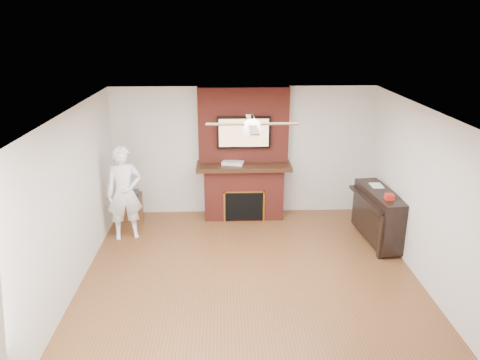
{
  "coord_description": "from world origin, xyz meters",
  "views": [
    {
      "loc": [
        -0.37,
        -5.98,
        3.67
      ],
      "look_at": [
        -0.13,
        0.9,
        1.3
      ],
      "focal_mm": 35.0,
      "sensor_mm": 36.0,
      "label": 1
    }
  ],
  "objects_px": {
    "person": "(124,193)",
    "side_table": "(130,206)",
    "piano": "(379,215)",
    "fireplace": "(244,167)"
  },
  "relations": [
    {
      "from": "person",
      "to": "side_table",
      "type": "bearing_deg",
      "value": 81.67
    },
    {
      "from": "person",
      "to": "piano",
      "type": "xyz_separation_m",
      "value": [
        4.38,
        -0.31,
        -0.34
      ]
    },
    {
      "from": "fireplace",
      "to": "person",
      "type": "xyz_separation_m",
      "value": [
        -2.1,
        -0.91,
        -0.16
      ]
    },
    {
      "from": "fireplace",
      "to": "side_table",
      "type": "height_order",
      "value": "fireplace"
    },
    {
      "from": "person",
      "to": "piano",
      "type": "bearing_deg",
      "value": -19.19
    },
    {
      "from": "side_table",
      "to": "piano",
      "type": "bearing_deg",
      "value": -23.13
    },
    {
      "from": "person",
      "to": "piano",
      "type": "distance_m",
      "value": 4.4
    },
    {
      "from": "fireplace",
      "to": "person",
      "type": "relative_size",
      "value": 1.5
    },
    {
      "from": "person",
      "to": "piano",
      "type": "height_order",
      "value": "person"
    },
    {
      "from": "person",
      "to": "piano",
      "type": "relative_size",
      "value": 1.16
    }
  ]
}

